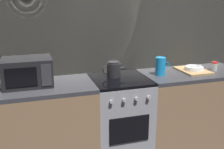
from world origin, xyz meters
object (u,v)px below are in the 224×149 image
Objects in this scene: stove_unit at (120,117)px; kettle at (114,69)px; dish_pile at (193,69)px; microwave at (28,72)px; pitcher at (160,66)px; spice_jar at (214,66)px.

stove_unit is 0.54m from kettle.
dish_pile is at bearing 0.90° from stove_unit.
kettle is at bearing 2.53° from microwave.
kettle reaches higher than stove_unit.
microwave is 2.30× the size of pitcher.
kettle is 0.95m from dish_pile.
spice_jar is at bearing -0.83° from pitcher.
kettle is (0.88, 0.04, -0.05)m from microwave.
microwave reaches higher than kettle.
microwave reaches higher than dish_pile.
stove_unit is 2.25× the size of dish_pile.
dish_pile is (0.44, 0.02, -0.08)m from pitcher.
stove_unit is at bearing -2.86° from microwave.
spice_jar is at bearing -7.29° from dish_pile.
pitcher is at bearing 179.17° from spice_jar.
dish_pile is at bearing -4.30° from kettle.
dish_pile is (0.90, 0.01, 0.47)m from stove_unit.
pitcher is (0.51, -0.09, 0.02)m from kettle.
stove_unit is at bearing 179.07° from spice_jar.
pitcher is at bearing -1.08° from stove_unit.
pitcher is at bearing -177.02° from dish_pile.
kettle is 1.42× the size of pitcher.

